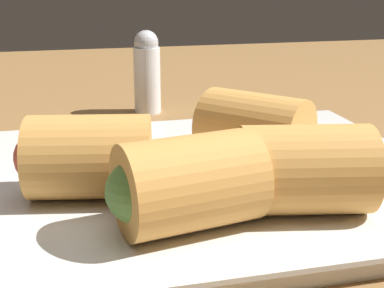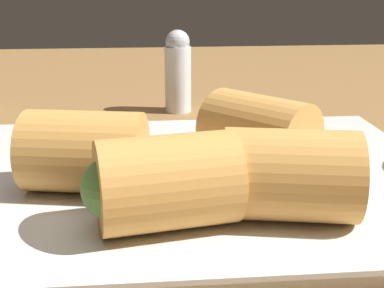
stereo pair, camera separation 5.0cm
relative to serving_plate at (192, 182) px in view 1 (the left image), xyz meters
The scene contains 7 objects.
table_surface 4.01cm from the serving_plate, 56.25° to the left, with size 180.00×140.00×2.00cm.
serving_plate is the anchor object (origin of this frame).
roll_front_left 8.36cm from the serving_plate, 162.04° to the right, with size 8.50×6.35×5.07cm.
roll_front_right 9.12cm from the serving_plate, 59.96° to the right, with size 8.50×6.36×5.07cm.
roll_back_left 8.97cm from the serving_plate, 107.55° to the right, with size 8.48×6.28×5.07cm.
roll_back_right 5.62cm from the serving_plate, 14.41° to the left, with size 8.62×8.78×5.07cm.
salt_shaker 22.71cm from the serving_plate, 88.59° to the left, with size 2.82×2.82×8.75cm.
Camera 1 is at (-10.07, -36.14, 16.68)cm, focal length 50.00 mm.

